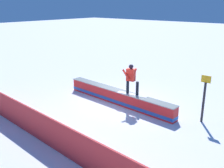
{
  "coord_description": "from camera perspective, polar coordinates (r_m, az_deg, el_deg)",
  "views": [
    {
      "loc": [
        -7.66,
        9.52,
        4.9
      ],
      "look_at": [
        -0.46,
        1.02,
        1.38
      ],
      "focal_mm": 40.89,
      "sensor_mm": 36.0,
      "label": 1
    }
  ],
  "objects": [
    {
      "name": "ground_plane",
      "position": [
        13.16,
        1.36,
        -4.32
      ],
      "size": [
        120.0,
        120.0,
        0.0
      ],
      "primitive_type": "plane",
      "color": "white"
    },
    {
      "name": "safety_fence",
      "position": [
        10.0,
        -16.27,
        -8.84
      ],
      "size": [
        12.67,
        0.66,
        1.16
      ],
      "primitive_type": "cube",
      "rotation": [
        0.0,
        0.0,
        -0.05
      ],
      "color": "red",
      "rests_on": "ground_plane"
    },
    {
      "name": "snowboarder",
      "position": [
        12.14,
        4.34,
        1.29
      ],
      "size": [
        1.58,
        0.57,
        1.48
      ],
      "color": "white",
      "rests_on": "grind_box"
    },
    {
      "name": "grind_box",
      "position": [
        13.05,
        1.37,
        -3.01
      ],
      "size": [
        6.63,
        0.83,
        0.71
      ],
      "color": "red",
      "rests_on": "ground_plane"
    },
    {
      "name": "trail_marker",
      "position": [
        11.46,
        19.88,
        -2.89
      ],
      "size": [
        0.4,
        0.1,
        2.07
      ],
      "color": "#262628",
      "rests_on": "ground_plane"
    }
  ]
}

